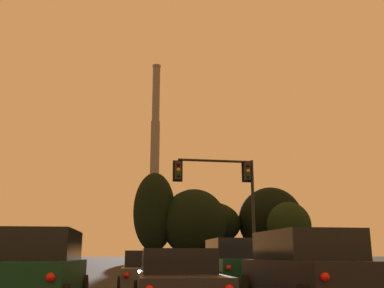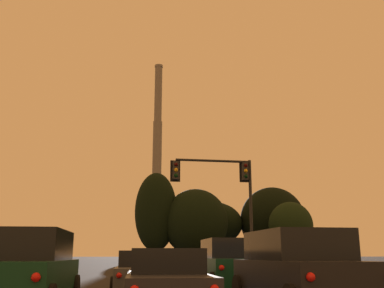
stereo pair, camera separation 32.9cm
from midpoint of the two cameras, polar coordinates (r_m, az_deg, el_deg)
name	(u,v)px [view 2 (the right image)]	position (r m, az deg, el deg)	size (l,w,h in m)	color
suv_left_lane_second	(23,272)	(11.35, -19.82, -15.07)	(2.25, 4.96, 1.86)	#0F3823
sedan_center_lane_second	(167,282)	(10.81, -2.34, -17.16)	(2.15, 4.77, 1.43)	#232328
suv_right_lane_second	(298,272)	(11.36, 14.20, -15.44)	(2.14, 4.92, 1.86)	black
sedan_center_lane_front	(142,273)	(16.63, -5.77, -15.95)	(2.16, 4.77, 1.43)	#4C4F54
suv_right_lane_front	(230,266)	(17.10, 5.47, -15.13)	(2.28, 4.97, 1.86)	#0F3823
traffic_light_overhead_right	(225,187)	(26.20, 4.62, -5.45)	(4.89, 0.50, 6.73)	black
smokestack	(157,178)	(144.96, -4.45, -4.38)	(5.50, 5.50, 64.21)	slate
treeline_center_left	(273,221)	(93.74, 10.32, -9.57)	(13.24, 11.92, 14.76)	black
treeline_left_mid	(196,222)	(83.67, 0.58, -9.93)	(11.93, 10.73, 13.19)	black
treeline_right_mid	(210,224)	(91.57, 2.43, -10.10)	(13.04, 11.74, 11.76)	black
treeline_far_left	(291,226)	(84.93, 12.54, -10.08)	(8.12, 7.31, 10.73)	black
treeline_far_right	(156,212)	(83.49, -4.50, -8.55)	(7.68, 6.92, 16.16)	black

